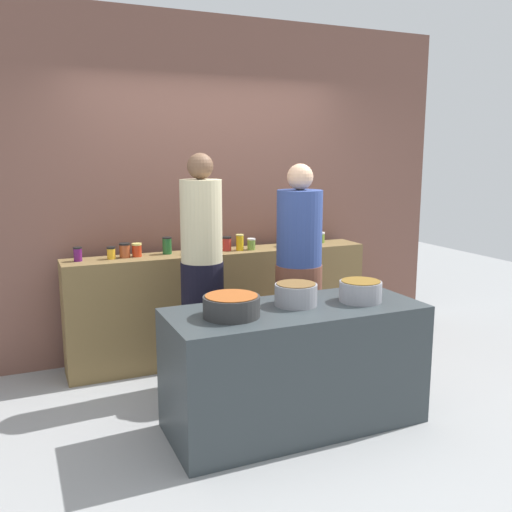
{
  "coord_description": "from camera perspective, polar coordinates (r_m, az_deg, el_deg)",
  "views": [
    {
      "loc": [
        -1.66,
        -3.43,
        1.82
      ],
      "look_at": [
        0.0,
        0.35,
        1.05
      ],
      "focal_mm": 39.23,
      "sensor_mm": 36.0,
      "label": 1
    }
  ],
  "objects": [
    {
      "name": "preserve_jar_11",
      "position": [
        5.23,
        4.53,
        1.84
      ],
      "size": [
        0.08,
        0.08,
        0.13
      ],
      "color": "#3D1A48",
      "rests_on": "display_shelf"
    },
    {
      "name": "cook_in_cap",
      "position": [
        4.43,
        4.36,
        -2.98
      ],
      "size": [
        0.37,
        0.37,
        1.73
      ],
      "color": "brown",
      "rests_on": "ground"
    },
    {
      "name": "ground",
      "position": [
        4.22,
        1.97,
        -14.97
      ],
      "size": [
        12.0,
        12.0,
        0.0
      ],
      "primitive_type": "plane",
      "color": "gray"
    },
    {
      "name": "preserve_jar_10",
      "position": [
        5.16,
        3.17,
        1.67
      ],
      "size": [
        0.09,
        0.09,
        0.12
      ],
      "color": "orange",
      "rests_on": "display_shelf"
    },
    {
      "name": "preserve_jar_6",
      "position": [
        4.91,
        -4.97,
        1.24
      ],
      "size": [
        0.07,
        0.07,
        0.12
      ],
      "color": "gold",
      "rests_on": "display_shelf"
    },
    {
      "name": "cook_with_tongs",
      "position": [
        4.27,
        -5.49,
        -2.85
      ],
      "size": [
        0.33,
        0.33,
        1.81
      ],
      "color": "black",
      "rests_on": "ground"
    },
    {
      "name": "preserve_jar_7",
      "position": [
        4.92,
        -3.04,
        1.27
      ],
      "size": [
        0.09,
        0.09,
        0.12
      ],
      "color": "#A92B23",
      "rests_on": "display_shelf"
    },
    {
      "name": "preserve_jar_0",
      "position": [
        4.65,
        -17.71,
        0.18
      ],
      "size": [
        0.07,
        0.07,
        0.11
      ],
      "color": "#5A1659",
      "rests_on": "display_shelf"
    },
    {
      "name": "preserve_jar_9",
      "position": [
        4.96,
        -0.48,
        1.23
      ],
      "size": [
        0.07,
        0.07,
        0.1
      ],
      "color": "olive",
      "rests_on": "display_shelf"
    },
    {
      "name": "preserve_jar_13",
      "position": [
        5.38,
        6.57,
        1.9
      ],
      "size": [
        0.09,
        0.09,
        0.1
      ],
      "color": "olive",
      "rests_on": "display_shelf"
    },
    {
      "name": "preserve_jar_5",
      "position": [
        4.77,
        -6.28,
        0.85
      ],
      "size": [
        0.09,
        0.09,
        0.11
      ],
      "color": "#B43B0E",
      "rests_on": "display_shelf"
    },
    {
      "name": "preserve_jar_3",
      "position": [
        4.73,
        -12.06,
        0.62
      ],
      "size": [
        0.08,
        0.08,
        0.11
      ],
      "color": "red",
      "rests_on": "display_shelf"
    },
    {
      "name": "preserve_jar_1",
      "position": [
        4.67,
        -14.55,
        0.32
      ],
      "size": [
        0.07,
        0.07,
        0.1
      ],
      "color": "gold",
      "rests_on": "display_shelf"
    },
    {
      "name": "storefront_wall",
      "position": [
        5.17,
        -4.93,
        6.97
      ],
      "size": [
        4.8,
        0.12,
        3.0
      ],
      "primitive_type": "cube",
      "color": "brown",
      "rests_on": "ground"
    },
    {
      "name": "preserve_jar_2",
      "position": [
        4.71,
        -13.25,
        0.57
      ],
      "size": [
        0.09,
        0.09,
        0.12
      ],
      "color": "#994323",
      "rests_on": "display_shelf"
    },
    {
      "name": "preserve_jar_8",
      "position": [
        4.92,
        -1.66,
        1.4
      ],
      "size": [
        0.07,
        0.07,
        0.14
      ],
      "color": "gold",
      "rests_on": "display_shelf"
    },
    {
      "name": "cooking_pot_right",
      "position": [
        3.87,
        10.6,
        -3.54
      ],
      "size": [
        0.29,
        0.29,
        0.14
      ],
      "color": "gray",
      "rests_on": "prep_table"
    },
    {
      "name": "display_shelf",
      "position": [
        5.01,
        -3.45,
        -4.95
      ],
      "size": [
        2.7,
        0.36,
        0.97
      ],
      "primitive_type": "cube",
      "color": "brown",
      "rests_on": "ground"
    },
    {
      "name": "preserve_jar_12",
      "position": [
        5.28,
        5.92,
        2.02
      ],
      "size": [
        0.08,
        0.08,
        0.15
      ],
      "color": "#4A1357",
      "rests_on": "display_shelf"
    },
    {
      "name": "cooking_pot_center",
      "position": [
        3.72,
        4.09,
        -3.92
      ],
      "size": [
        0.28,
        0.28,
        0.15
      ],
      "color": "gray",
      "rests_on": "prep_table"
    },
    {
      "name": "cooking_pot_left",
      "position": [
        3.46,
        -2.52,
        -5.12
      ],
      "size": [
        0.35,
        0.35,
        0.14
      ],
      "color": "#2D2D2D",
      "rests_on": "prep_table"
    },
    {
      "name": "prep_table",
      "position": [
        3.81,
        3.99,
        -11.17
      ],
      "size": [
        1.7,
        0.7,
        0.82
      ],
      "primitive_type": "cube",
      "color": "#31393D",
      "rests_on": "ground"
    },
    {
      "name": "preserve_jar_4",
      "position": [
        4.81,
        -9.05,
        1.07
      ],
      "size": [
        0.08,
        0.08,
        0.14
      ],
      "color": "#215929",
      "rests_on": "display_shelf"
    }
  ]
}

